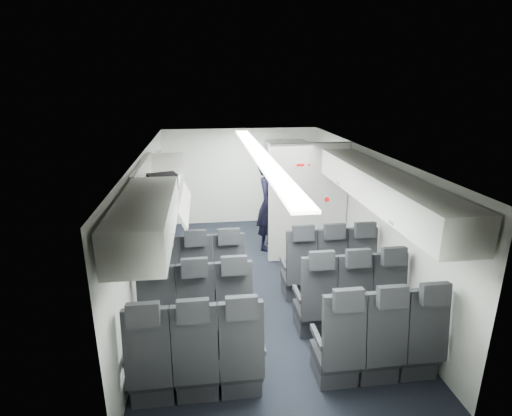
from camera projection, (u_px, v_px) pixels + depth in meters
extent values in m
cube|color=black|center=(259.00, 283.00, 6.52)|extent=(3.40, 6.00, 0.01)
cube|color=white|center=(260.00, 152.00, 5.86)|extent=(3.40, 6.00, 0.01)
cube|color=silver|center=(241.00, 176.00, 9.02)|extent=(3.40, 0.01, 2.15)
cube|color=silver|center=(309.00, 339.00, 3.36)|extent=(3.40, 0.01, 2.15)
cube|color=silver|center=(147.00, 225.00, 5.98)|extent=(0.01, 6.00, 2.15)
cube|color=silver|center=(364.00, 216.00, 6.40)|extent=(0.01, 6.00, 2.15)
cube|color=white|center=(260.00, 154.00, 5.87)|extent=(0.25, 5.52, 0.03)
cube|color=black|center=(167.00, 287.00, 5.83)|extent=(0.44, 0.46, 0.12)
cube|color=#2D2D33|center=(168.00, 296.00, 5.88)|extent=(0.42, 0.42, 0.22)
cube|color=black|center=(164.00, 265.00, 5.49)|extent=(0.44, 0.20, 0.80)
cube|color=black|center=(162.00, 240.00, 5.32)|extent=(0.30, 0.12, 0.23)
cube|color=#2D2D33|center=(150.00, 271.00, 5.69)|extent=(0.05, 0.40, 0.06)
cube|color=#2D2D33|center=(181.00, 269.00, 5.75)|extent=(0.05, 0.40, 0.06)
cube|color=black|center=(198.00, 285.00, 5.89)|extent=(0.44, 0.46, 0.12)
cube|color=#2D2D33|center=(199.00, 294.00, 5.94)|extent=(0.42, 0.42, 0.22)
cube|color=black|center=(197.00, 263.00, 5.54)|extent=(0.44, 0.20, 0.80)
cube|color=black|center=(196.00, 238.00, 5.37)|extent=(0.30, 0.12, 0.23)
cube|color=#2D2D33|center=(182.00, 269.00, 5.75)|extent=(0.05, 0.40, 0.06)
cube|color=#2D2D33|center=(213.00, 268.00, 5.80)|extent=(0.05, 0.40, 0.06)
cube|color=black|center=(229.00, 283.00, 5.94)|extent=(0.44, 0.46, 0.12)
cube|color=#2D2D33|center=(229.00, 292.00, 5.99)|extent=(0.42, 0.42, 0.22)
cube|color=black|center=(229.00, 262.00, 5.60)|extent=(0.44, 0.20, 0.80)
cube|color=black|center=(229.00, 236.00, 5.43)|extent=(0.30, 0.12, 0.23)
cube|color=#2D2D33|center=(214.00, 267.00, 5.80)|extent=(0.05, 0.40, 0.06)
cube|color=#2D2D33|center=(244.00, 266.00, 5.86)|extent=(0.05, 0.40, 0.06)
cube|color=black|center=(297.00, 278.00, 6.07)|extent=(0.44, 0.46, 0.12)
cube|color=#2D2D33|center=(297.00, 288.00, 6.12)|extent=(0.42, 0.42, 0.22)
cube|color=black|center=(302.00, 258.00, 5.73)|extent=(0.44, 0.20, 0.80)
cube|color=black|center=(303.00, 233.00, 5.56)|extent=(0.30, 0.12, 0.23)
cube|color=#2D2D33|center=(284.00, 263.00, 5.93)|extent=(0.05, 0.40, 0.06)
cube|color=#2D2D33|center=(312.00, 262.00, 5.99)|extent=(0.05, 0.40, 0.06)
cube|color=black|center=(326.00, 277.00, 6.13)|extent=(0.44, 0.46, 0.12)
cube|color=#2D2D33|center=(325.00, 286.00, 6.18)|extent=(0.42, 0.42, 0.22)
cube|color=black|center=(332.00, 256.00, 5.78)|extent=(0.44, 0.20, 0.80)
cube|color=black|center=(335.00, 231.00, 5.61)|extent=(0.30, 0.12, 0.23)
cube|color=#2D2D33|center=(313.00, 262.00, 5.99)|extent=(0.05, 0.40, 0.06)
cube|color=#2D2D33|center=(341.00, 260.00, 6.04)|extent=(0.05, 0.40, 0.06)
cube|color=black|center=(354.00, 275.00, 6.18)|extent=(0.44, 0.46, 0.12)
cube|color=#2D2D33|center=(353.00, 284.00, 6.23)|extent=(0.42, 0.42, 0.22)
cube|color=black|center=(362.00, 254.00, 5.84)|extent=(0.44, 0.20, 0.80)
cube|color=black|center=(365.00, 230.00, 5.67)|extent=(0.30, 0.12, 0.23)
cube|color=#2D2D33|center=(342.00, 260.00, 6.04)|extent=(0.05, 0.40, 0.06)
cube|color=#2D2D33|center=(370.00, 258.00, 6.10)|extent=(0.05, 0.40, 0.06)
cube|color=black|center=(162.00, 322.00, 4.98)|extent=(0.44, 0.46, 0.12)
cube|color=#2D2D33|center=(163.00, 333.00, 5.03)|extent=(0.42, 0.42, 0.22)
cube|color=black|center=(157.00, 299.00, 4.64)|extent=(0.44, 0.20, 0.80)
cube|color=black|center=(154.00, 270.00, 4.47)|extent=(0.30, 0.12, 0.23)
cube|color=#2D2D33|center=(141.00, 305.00, 4.84)|extent=(0.05, 0.40, 0.06)
cube|color=#2D2D33|center=(178.00, 302.00, 4.90)|extent=(0.05, 0.40, 0.06)
cube|color=black|center=(198.00, 319.00, 5.04)|extent=(0.44, 0.46, 0.12)
cube|color=#2D2D33|center=(199.00, 330.00, 5.09)|extent=(0.42, 0.42, 0.22)
cube|color=black|center=(196.00, 297.00, 4.69)|extent=(0.44, 0.20, 0.80)
cube|color=black|center=(195.00, 268.00, 4.52)|extent=(0.30, 0.12, 0.23)
cube|color=#2D2D33|center=(179.00, 302.00, 4.90)|extent=(0.05, 0.40, 0.06)
cube|color=#2D2D33|center=(215.00, 300.00, 4.95)|extent=(0.05, 0.40, 0.06)
cube|color=black|center=(234.00, 317.00, 5.09)|extent=(0.44, 0.46, 0.12)
cube|color=#2D2D33|center=(234.00, 327.00, 5.14)|extent=(0.42, 0.42, 0.22)
cube|color=black|center=(234.00, 294.00, 4.75)|extent=(0.44, 0.20, 0.80)
cube|color=black|center=(234.00, 265.00, 4.58)|extent=(0.30, 0.12, 0.23)
cube|color=#2D2D33|center=(216.00, 300.00, 4.95)|extent=(0.05, 0.40, 0.06)
cube|color=#2D2D33|center=(251.00, 297.00, 5.01)|extent=(0.05, 0.40, 0.06)
cube|color=black|center=(313.00, 311.00, 5.22)|extent=(0.44, 0.46, 0.12)
cube|color=#2D2D33|center=(312.00, 321.00, 5.27)|extent=(0.42, 0.42, 0.22)
cube|color=black|center=(319.00, 288.00, 4.88)|extent=(0.44, 0.20, 0.80)
cube|color=black|center=(322.00, 260.00, 4.71)|extent=(0.30, 0.12, 0.23)
cube|color=#2D2D33|center=(298.00, 294.00, 5.08)|extent=(0.05, 0.40, 0.06)
cube|color=#2D2D33|center=(331.00, 292.00, 5.14)|extent=(0.05, 0.40, 0.06)
cube|color=black|center=(346.00, 308.00, 5.28)|extent=(0.44, 0.46, 0.12)
cube|color=#2D2D33|center=(345.00, 319.00, 5.33)|extent=(0.42, 0.42, 0.22)
cube|color=black|center=(354.00, 286.00, 4.93)|extent=(0.44, 0.20, 0.80)
cube|color=black|center=(358.00, 258.00, 4.76)|extent=(0.30, 0.12, 0.23)
cube|color=#2D2D33|center=(332.00, 292.00, 5.14)|extent=(0.05, 0.40, 0.06)
cube|color=#2D2D33|center=(364.00, 289.00, 5.19)|extent=(0.05, 0.40, 0.06)
cube|color=black|center=(378.00, 306.00, 5.34)|extent=(0.44, 0.46, 0.12)
cube|color=#2D2D33|center=(377.00, 316.00, 5.38)|extent=(0.42, 0.42, 0.22)
cube|color=black|center=(389.00, 284.00, 4.99)|extent=(0.44, 0.20, 0.80)
cube|color=black|center=(394.00, 256.00, 4.82)|extent=(0.30, 0.12, 0.23)
cube|color=#2D2D33|center=(365.00, 289.00, 5.19)|extent=(0.05, 0.40, 0.06)
cube|color=#2D2D33|center=(397.00, 287.00, 5.25)|extent=(0.05, 0.40, 0.06)
cube|color=black|center=(154.00, 371.00, 4.13)|extent=(0.44, 0.46, 0.12)
cube|color=#2D2D33|center=(155.00, 384.00, 4.18)|extent=(0.42, 0.42, 0.22)
cube|color=black|center=(147.00, 348.00, 3.79)|extent=(0.44, 0.20, 0.80)
cube|color=black|center=(143.00, 315.00, 3.62)|extent=(0.30, 0.12, 0.23)
cube|color=#2D2D33|center=(129.00, 352.00, 3.99)|extent=(0.05, 0.40, 0.06)
cube|color=#2D2D33|center=(173.00, 349.00, 4.05)|extent=(0.05, 0.40, 0.06)
cube|color=black|center=(197.00, 368.00, 4.19)|extent=(0.44, 0.46, 0.12)
cube|color=#2D2D33|center=(198.00, 380.00, 4.24)|extent=(0.42, 0.42, 0.22)
cube|color=black|center=(195.00, 344.00, 3.84)|extent=(0.44, 0.20, 0.80)
cube|color=black|center=(193.00, 311.00, 3.67)|extent=(0.30, 0.12, 0.23)
cube|color=#2D2D33|center=(174.00, 349.00, 4.05)|extent=(0.05, 0.40, 0.06)
cube|color=#2D2D33|center=(218.00, 345.00, 4.10)|extent=(0.05, 0.40, 0.06)
cube|color=black|center=(240.00, 364.00, 4.24)|extent=(0.44, 0.46, 0.12)
cube|color=#2D2D33|center=(240.00, 376.00, 4.29)|extent=(0.42, 0.42, 0.22)
cube|color=black|center=(242.00, 341.00, 3.90)|extent=(0.44, 0.20, 0.80)
cube|color=black|center=(242.00, 308.00, 3.73)|extent=(0.30, 0.12, 0.23)
cube|color=#2D2D33|center=(219.00, 345.00, 4.10)|extent=(0.05, 0.40, 0.06)
cube|color=#2D2D33|center=(261.00, 342.00, 4.16)|extent=(0.05, 0.40, 0.06)
cube|color=black|center=(334.00, 355.00, 4.37)|extent=(0.44, 0.46, 0.12)
cube|color=#2D2D33|center=(334.00, 367.00, 4.42)|extent=(0.42, 0.42, 0.22)
cube|color=black|center=(344.00, 332.00, 4.03)|extent=(0.44, 0.20, 0.80)
cube|color=black|center=(349.00, 300.00, 3.86)|extent=(0.30, 0.12, 0.23)
cube|color=#2D2D33|center=(317.00, 337.00, 4.23)|extent=(0.05, 0.40, 0.06)
cube|color=#2D2D33|center=(357.00, 334.00, 4.29)|extent=(0.05, 0.40, 0.06)
cube|color=black|center=(374.00, 352.00, 4.43)|extent=(0.44, 0.46, 0.12)
cube|color=#2D2D33|center=(372.00, 364.00, 4.48)|extent=(0.42, 0.42, 0.22)
cube|color=black|center=(386.00, 329.00, 4.08)|extent=(0.44, 0.20, 0.80)
cube|color=black|center=(393.00, 297.00, 3.92)|extent=(0.30, 0.12, 0.23)
cube|color=#2D2D33|center=(358.00, 334.00, 4.29)|extent=(0.05, 0.40, 0.06)
cube|color=#2D2D33|center=(396.00, 330.00, 4.34)|extent=(0.05, 0.40, 0.06)
cube|color=black|center=(412.00, 349.00, 4.49)|extent=(0.44, 0.46, 0.12)
cube|color=#2D2D33|center=(410.00, 360.00, 4.53)|extent=(0.42, 0.42, 0.22)
cube|color=black|center=(427.00, 325.00, 4.14)|extent=(0.44, 0.20, 0.80)
cube|color=black|center=(435.00, 294.00, 3.97)|extent=(0.30, 0.12, 0.23)
cube|color=#2D2D33|center=(397.00, 330.00, 4.34)|extent=(0.05, 0.40, 0.06)
cube|color=#2D2D33|center=(435.00, 327.00, 4.40)|extent=(0.05, 0.40, 0.06)
cube|color=white|center=(146.00, 219.00, 3.89)|extent=(0.52, 1.80, 0.40)
cylinder|color=slate|center=(173.00, 233.00, 3.97)|extent=(0.04, 0.10, 0.04)
cube|color=#9E9E93|center=(163.00, 191.00, 5.60)|extent=(0.52, 1.70, 0.04)
cube|color=white|center=(143.00, 178.00, 5.51)|extent=(0.06, 1.70, 0.44)
cube|color=white|center=(156.00, 194.00, 4.75)|extent=(0.52, 0.04, 0.40)
cube|color=white|center=(167.00, 165.00, 6.32)|extent=(0.52, 0.04, 0.40)
cube|color=white|center=(182.00, 198.00, 5.66)|extent=(0.21, 1.61, 0.38)
cube|color=white|center=(416.00, 207.00, 4.23)|extent=(0.52, 1.80, 0.40)
cylinder|color=slate|center=(392.00, 223.00, 4.25)|extent=(0.04, 0.10, 0.04)
cube|color=white|center=(356.00, 172.00, 5.89)|extent=(0.52, 1.70, 0.40)
cylinder|color=slate|center=(339.00, 183.00, 5.90)|extent=(0.04, 0.10, 0.04)
cube|color=silver|center=(308.00, 203.00, 7.06)|extent=(1.40, 0.12, 2.13)
cube|color=white|center=(303.00, 165.00, 6.76)|extent=(0.24, 0.01, 0.10)
cube|color=red|center=(300.00, 165.00, 6.75)|extent=(0.13, 0.01, 0.04)
cube|color=red|center=(309.00, 165.00, 6.77)|extent=(0.05, 0.01, 0.03)
cylinder|color=white|center=(327.00, 199.00, 7.02)|extent=(0.11, 0.01, 0.11)
cylinder|color=red|center=(327.00, 200.00, 7.01)|extent=(0.09, 0.01, 0.09)
cube|color=#939399|center=(285.00, 183.00, 8.91)|extent=(0.85, 0.50, 1.90)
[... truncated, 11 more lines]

